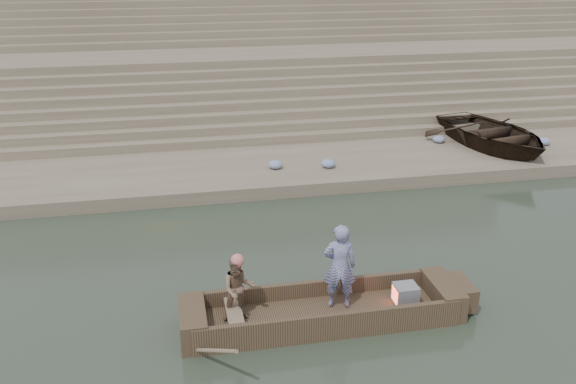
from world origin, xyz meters
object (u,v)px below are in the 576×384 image
object	(u,v)px
rowing_man	(238,289)
television	(405,294)
standing_man	(340,266)
main_rowboat	(322,316)
beached_rowboat	(493,133)

from	to	relation	value
rowing_man	television	size ratio (longest dim) A/B	2.90
rowing_man	standing_man	bearing A→B (deg)	0.14
main_rowboat	television	xyz separation A→B (m)	(1.72, -0.00, 0.31)
main_rowboat	standing_man	xyz separation A→B (m)	(0.37, 0.16, 1.01)
standing_man	beached_rowboat	size ratio (longest dim) A/B	0.37
rowing_man	beached_rowboat	xyz separation A→B (m)	(9.96, 8.59, 0.01)
beached_rowboat	main_rowboat	bearing A→B (deg)	-145.77
television	beached_rowboat	xyz separation A→B (m)	(6.59, 8.68, 0.48)
standing_man	television	size ratio (longest dim) A/B	3.90
television	beached_rowboat	bearing A→B (deg)	52.77
standing_man	beached_rowboat	xyz separation A→B (m)	(7.94, 8.51, -0.22)
main_rowboat	beached_rowboat	xyz separation A→B (m)	(8.31, 8.68, 0.79)
standing_man	main_rowboat	bearing A→B (deg)	35.58
standing_man	rowing_man	size ratio (longest dim) A/B	1.34
standing_man	beached_rowboat	world-z (taller)	standing_man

